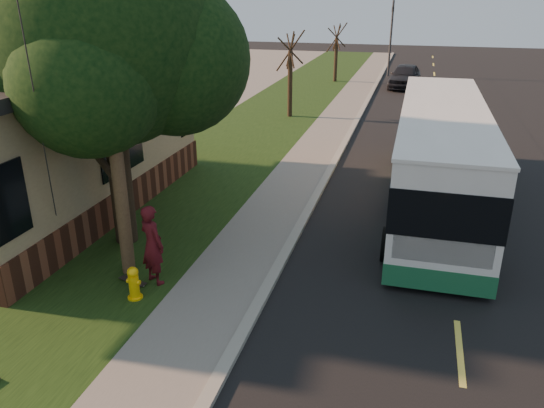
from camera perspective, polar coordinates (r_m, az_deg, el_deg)
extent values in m
plane|color=black|center=(10.96, -2.19, -12.25)|extent=(120.00, 120.00, 0.00)
cube|color=black|center=(19.66, 18.00, 2.64)|extent=(8.00, 80.00, 0.01)
cube|color=gray|center=(19.80, 6.42, 3.90)|extent=(0.25, 80.00, 0.12)
cube|color=slate|center=(19.97, 3.58, 4.10)|extent=(2.00, 80.00, 0.08)
cube|color=black|center=(20.91, -5.88, 4.84)|extent=(5.00, 80.00, 0.07)
cube|color=slate|center=(26.13, -26.98, 6.00)|extent=(15.00, 80.00, 0.04)
cylinder|color=yellow|center=(11.71, -14.60, -8.60)|extent=(0.22, 0.22, 0.55)
sphere|color=yellow|center=(11.54, -14.77, -7.12)|extent=(0.24, 0.24, 0.24)
cylinder|color=yellow|center=(11.65, -14.66, -8.07)|extent=(0.30, 0.10, 0.10)
cylinder|color=yellow|center=(11.65, -14.66, -8.07)|extent=(0.10, 0.18, 0.10)
cylinder|color=yellow|center=(11.84, -14.48, -9.66)|extent=(0.32, 0.32, 0.04)
cylinder|color=#473321|center=(11.49, -17.32, 13.07)|extent=(0.30, 0.30, 9.00)
cylinder|color=#2D2D30|center=(11.26, -23.74, 8.04)|extent=(2.52, 3.21, 7.60)
cylinder|color=black|center=(13.75, -16.12, 3.80)|extent=(0.56, 0.56, 4.00)
sphere|color=black|center=(13.16, -17.63, 17.14)|extent=(5.20, 5.20, 5.20)
sphere|color=black|center=(13.07, -10.51, 15.09)|extent=(3.60, 3.60, 3.60)
sphere|color=black|center=(13.53, -22.86, 15.31)|extent=(3.80, 3.80, 3.80)
sphere|color=black|center=(12.01, -19.20, 12.23)|extent=(3.20, 3.20, 3.20)
sphere|color=black|center=(14.64, -16.91, 19.19)|extent=(3.40, 3.40, 3.40)
cylinder|color=black|center=(27.71, 1.95, 12.76)|extent=(0.24, 0.24, 3.30)
cylinder|color=black|center=(27.50, 2.00, 16.16)|extent=(1.38, 0.57, 2.01)
cylinder|color=black|center=(27.50, 2.00, 16.16)|extent=(0.74, 1.21, 1.58)
cylinder|color=black|center=(27.50, 2.00, 16.16)|extent=(0.65, 1.05, 1.95)
cylinder|color=black|center=(27.50, 2.00, 16.16)|extent=(1.28, 0.53, 1.33)
cylinder|color=black|center=(27.50, 2.00, 16.16)|extent=(0.75, 1.21, 1.70)
cylinder|color=black|center=(39.32, 6.87, 15.16)|extent=(0.24, 0.24, 3.03)
cylinder|color=black|center=(39.18, 6.98, 17.36)|extent=(1.38, 0.57, 2.01)
cylinder|color=black|center=(39.18, 6.98, 17.36)|extent=(0.74, 1.21, 1.58)
cylinder|color=black|center=(39.18, 6.98, 17.36)|extent=(0.65, 1.05, 1.95)
cylinder|color=black|center=(39.18, 6.98, 17.36)|extent=(1.28, 0.53, 1.33)
cylinder|color=black|center=(39.18, 6.98, 17.36)|extent=(0.75, 1.21, 1.70)
cylinder|color=#2D2D30|center=(42.82, 12.64, 16.93)|extent=(0.16, 0.16, 5.50)
imported|color=black|center=(42.72, 12.85, 19.26)|extent=(0.18, 0.22, 1.10)
cube|color=silver|center=(16.63, 17.60, 5.49)|extent=(2.33, 11.20, 2.52)
cube|color=#1B5F38|center=(17.03, 17.10, 1.28)|extent=(2.35, 11.22, 0.51)
cube|color=black|center=(16.59, 17.67, 6.11)|extent=(2.37, 11.24, 1.03)
cube|color=black|center=(11.43, 18.11, -2.77)|extent=(2.03, 0.06, 1.49)
cube|color=yellow|center=(10.99, 18.87, 3.23)|extent=(1.49, 0.06, 0.33)
cube|color=#FFF2CC|center=(11.86, 14.11, -7.18)|extent=(0.23, 0.04, 0.14)
cube|color=#FFF2CC|center=(11.96, 20.87, -7.78)|extent=(0.23, 0.04, 0.14)
cube|color=silver|center=(16.34, 18.11, 9.79)|extent=(2.38, 11.25, 0.08)
cylinder|color=black|center=(13.22, 12.29, -4.26)|extent=(0.26, 0.86, 0.86)
cylinder|color=black|center=(13.36, 22.33, -5.20)|extent=(0.26, 0.86, 0.86)
cylinder|color=black|center=(16.13, 13.02, 0.59)|extent=(0.26, 0.86, 0.86)
cylinder|color=black|center=(16.26, 21.24, -0.22)|extent=(0.26, 0.86, 0.86)
cylinder|color=black|center=(20.92, 13.76, 5.45)|extent=(0.26, 0.86, 0.86)
cylinder|color=black|center=(21.02, 20.13, 4.80)|extent=(0.26, 0.86, 0.86)
imported|color=#460E14|center=(11.93, -12.76, -4.28)|extent=(0.80, 0.71, 1.85)
cube|color=black|center=(12.38, -14.76, -7.98)|extent=(0.74, 0.38, 0.02)
cylinder|color=silver|center=(12.24, -13.92, -8.47)|extent=(0.09, 0.17, 0.04)
cylinder|color=silver|center=(12.57, -15.53, -7.78)|extent=(0.09, 0.17, 0.04)
cube|color=black|center=(16.76, -26.98, 0.43)|extent=(1.55, 1.24, 1.29)
imported|color=black|center=(38.00, 14.11, 13.22)|extent=(2.23, 4.74, 1.57)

